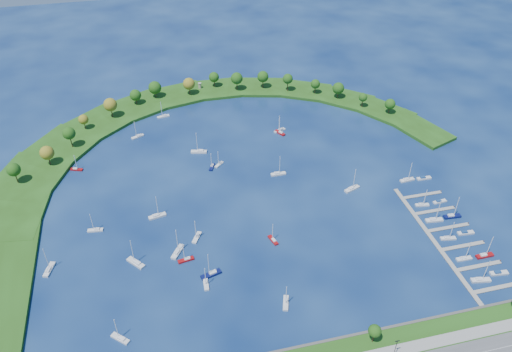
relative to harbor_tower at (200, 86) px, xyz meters
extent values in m
plane|color=#081A48|center=(9.43, -120.51, -4.16)|extent=(700.00, 700.00, 0.00)
cube|color=#474442|center=(9.43, -223.01, -3.26)|extent=(420.00, 1.20, 1.80)
cylinder|color=#382314|center=(34.43, -227.51, 0.24)|extent=(0.56, 0.56, 5.60)
sphere|color=#274E13|center=(34.43, -227.51, 4.08)|extent=(5.20, 5.20, 5.20)
cylinder|color=black|center=(39.43, -235.51, 2.44)|extent=(0.24, 0.24, 10.00)
cube|color=#214612|center=(-117.33, -112.69, -3.16)|extent=(43.73, 48.72, 2.00)
cube|color=#214612|center=(-109.40, -82.94, -3.16)|extent=(50.23, 54.30, 2.00)
cube|color=#214612|center=(-94.60, -55.93, -3.16)|extent=(54.07, 56.09, 2.00)
cube|color=#214612|center=(-73.78, -33.24, -3.16)|extent=(55.20, 54.07, 2.00)
cube|color=#214612|center=(-48.14, -16.18, -3.16)|extent=(53.65, 48.47, 2.00)
cube|color=#214612|center=(-19.17, -5.74, -3.16)|extent=(49.62, 39.75, 2.00)
cube|color=#214612|center=(11.46, -2.53, -3.16)|extent=(44.32, 29.96, 2.00)
cube|color=#214612|center=(41.97, -6.71, -3.16)|extent=(49.49, 38.05, 2.00)
cube|color=#214612|center=(70.59, -18.07, -3.16)|extent=(51.13, 44.12, 2.00)
cube|color=#214612|center=(95.68, -35.93, -3.16)|extent=(49.19, 47.96, 2.00)
cube|color=#214612|center=(115.77, -59.27, -3.16)|extent=(43.90, 49.49, 2.00)
cube|color=#214612|center=(129.71, -86.73, -3.16)|extent=(35.67, 48.74, 2.00)
cylinder|color=#382314|center=(-114.61, -87.78, 1.56)|extent=(0.56, 0.56, 7.45)
sphere|color=#274E13|center=(-114.61, -87.78, 6.79)|extent=(7.51, 7.51, 7.51)
cylinder|color=#382314|center=(-98.71, -73.80, 1.05)|extent=(0.56, 0.56, 6.43)
sphere|color=olive|center=(-98.71, -73.80, 5.90)|extent=(8.13, 8.13, 8.13)
cylinder|color=#382314|center=(-87.11, -57.91, 1.95)|extent=(0.56, 0.56, 8.23)
sphere|color=#274E13|center=(-87.11, -57.91, 7.59)|extent=(7.65, 7.65, 7.65)
cylinder|color=#382314|center=(-79.95, -38.37, 0.68)|extent=(0.56, 0.56, 5.69)
sphere|color=olive|center=(-79.95, -38.37, 4.80)|extent=(6.34, 6.34, 6.34)
cylinder|color=#382314|center=(-62.81, -27.16, 1.60)|extent=(0.56, 0.56, 7.52)
sphere|color=olive|center=(-62.81, -27.16, 7.12)|extent=(8.83, 8.83, 8.83)
cylinder|color=#382314|center=(-46.28, -12.77, 0.42)|extent=(0.56, 0.56, 5.16)
sphere|color=#274E13|center=(-46.28, -12.77, 4.58)|extent=(7.87, 7.87, 7.87)
cylinder|color=#382314|center=(-32.39, -6.19, 0.70)|extent=(0.56, 0.56, 5.72)
sphere|color=#274E13|center=(-32.39, -6.19, 5.37)|extent=(9.03, 9.03, 9.03)
cylinder|color=#382314|center=(-8.46, -7.54, 1.15)|extent=(0.56, 0.56, 6.63)
sphere|color=olive|center=(-8.46, -7.54, 6.16)|extent=(8.47, 8.47, 8.47)
cylinder|color=#382314|center=(10.78, 0.05, 0.91)|extent=(0.56, 0.56, 6.15)
sphere|color=#274E13|center=(10.78, 0.05, 5.48)|extent=(7.45, 7.45, 7.45)
cylinder|color=#382314|center=(25.94, -9.02, 1.63)|extent=(0.56, 0.56, 7.58)
sphere|color=#274E13|center=(25.94, -9.02, 7.12)|extent=(8.54, 8.54, 8.54)
cylinder|color=#382314|center=(45.05, -10.13, 1.50)|extent=(0.56, 0.56, 7.32)
sphere|color=#274E13|center=(45.05, -10.13, 6.79)|extent=(8.18, 8.18, 8.18)
cylinder|color=#382314|center=(61.18, -19.02, 1.92)|extent=(0.56, 0.56, 8.17)
sphere|color=#274E13|center=(61.18, -19.02, 7.45)|extent=(7.25, 7.25, 7.25)
cylinder|color=#382314|center=(79.23, -27.52, 0.96)|extent=(0.56, 0.56, 6.25)
sphere|color=#274E13|center=(79.23, -27.52, 5.43)|extent=(6.69, 6.69, 6.69)
cylinder|color=#382314|center=(92.78, -37.41, 0.78)|extent=(0.56, 0.56, 5.88)
sphere|color=#274E13|center=(92.78, -37.41, 5.36)|extent=(8.23, 8.23, 8.23)
cylinder|color=#382314|center=(104.33, -53.83, 1.00)|extent=(0.56, 0.56, 6.32)
sphere|color=#274E13|center=(104.33, -53.83, 5.32)|extent=(5.81, 5.81, 5.81)
cylinder|color=#382314|center=(118.45, -66.20, 0.73)|extent=(0.56, 0.56, 5.78)
sphere|color=#274E13|center=(118.45, -66.20, 5.04)|extent=(7.09, 7.09, 7.09)
cylinder|color=gray|center=(0.00, 0.00, -0.20)|extent=(2.20, 2.20, 3.92)
cylinder|color=gray|center=(0.00, 0.00, 1.91)|extent=(2.60, 2.60, 0.30)
cube|color=gray|center=(87.43, -181.51, -3.81)|extent=(2.20, 82.00, 0.40)
cube|color=gray|center=(99.53, -214.51, -3.81)|extent=(22.00, 2.00, 0.40)
cube|color=gray|center=(99.53, -201.31, -3.81)|extent=(22.00, 2.00, 0.40)
cylinder|color=#382314|center=(110.43, -201.31, -3.56)|extent=(0.36, 0.36, 1.60)
cube|color=gray|center=(99.53, -188.11, -3.81)|extent=(22.00, 2.00, 0.40)
cylinder|color=#382314|center=(110.43, -188.11, -3.56)|extent=(0.36, 0.36, 1.60)
cube|color=gray|center=(99.53, -174.91, -3.81)|extent=(22.00, 2.00, 0.40)
cylinder|color=#382314|center=(110.43, -174.91, -3.56)|extent=(0.36, 0.36, 1.60)
cube|color=gray|center=(99.53, -161.71, -3.81)|extent=(22.00, 2.00, 0.40)
cylinder|color=#382314|center=(110.43, -161.71, -3.56)|extent=(0.36, 0.36, 1.60)
cube|color=gray|center=(99.53, -148.51, -3.81)|extent=(22.00, 2.00, 0.40)
cylinder|color=#382314|center=(110.43, -148.51, -3.56)|extent=(0.36, 0.36, 1.60)
cube|color=silver|center=(-47.95, -53.41, -3.68)|extent=(8.24, 5.44, 0.97)
cube|color=silver|center=(-47.22, -53.07, -2.86)|extent=(3.22, 2.62, 0.68)
cylinder|color=silver|center=(-48.53, -53.68, 2.23)|extent=(0.32, 0.32, 10.86)
cube|color=silver|center=(6.89, -200.74, -3.69)|extent=(4.63, 8.21, 0.95)
cube|color=silver|center=(7.14, -199.99, -2.88)|extent=(2.36, 3.12, 0.67)
cylinder|color=silver|center=(6.69, -201.34, 2.13)|extent=(0.32, 0.32, 10.69)
cube|color=silver|center=(64.10, -134.91, -3.60)|extent=(9.65, 5.74, 1.12)
cube|color=silver|center=(63.23, -135.23, -2.65)|extent=(3.70, 2.86, 0.78)
cylinder|color=silver|center=(64.80, -134.64, 3.26)|extent=(0.32, 0.32, 12.60)
cube|color=silver|center=(41.81, -67.43, -3.69)|extent=(8.21, 4.86, 0.95)
cube|color=silver|center=(42.55, -67.15, -2.88)|extent=(3.14, 2.43, 0.67)
cylinder|color=silver|center=(41.22, -67.65, 2.14)|extent=(0.32, 0.32, 10.71)
cube|color=silver|center=(-29.80, -32.03, -3.67)|extent=(8.46, 3.75, 0.98)
cube|color=silver|center=(-28.99, -31.88, -2.84)|extent=(3.11, 2.10, 0.69)
cylinder|color=silver|center=(-30.44, -32.15, 2.34)|extent=(0.32, 0.32, 11.04)
cube|color=silver|center=(-92.75, -157.31, -3.63)|extent=(5.15, 9.22, 1.07)
cube|color=silver|center=(-93.03, -158.16, -2.72)|extent=(2.63, 3.50, 0.75)
cylinder|color=silver|center=(-92.53, -156.64, 2.90)|extent=(0.32, 0.32, 12.00)
cube|color=maroon|center=(-84.03, -80.49, -3.74)|extent=(7.33, 4.27, 0.85)
cube|color=silver|center=(-84.69, -80.25, -3.02)|extent=(2.80, 2.15, 0.59)
cylinder|color=silver|center=(-83.50, -80.68, 1.47)|extent=(0.32, 0.32, 9.56)
cube|color=silver|center=(-34.52, -160.02, -3.59)|extent=(7.45, 9.50, 1.15)
cube|color=silver|center=(-35.04, -160.82, -2.61)|extent=(3.40, 3.83, 0.80)
cylinder|color=silver|center=(-34.11, -159.37, 3.45)|extent=(0.32, 0.32, 12.93)
cube|color=maroon|center=(-31.39, -165.95, -3.71)|extent=(7.83, 3.31, 0.91)
cube|color=silver|center=(-30.64, -165.83, -2.93)|extent=(2.86, 1.89, 0.64)
cylinder|color=silver|center=(-31.99, -166.05, 1.87)|extent=(0.32, 0.32, 10.24)
cube|color=silver|center=(-12.58, -79.39, -3.59)|extent=(9.97, 4.95, 1.15)
cube|color=silver|center=(-11.65, -79.62, -2.61)|extent=(3.72, 2.64, 0.81)
cylinder|color=silver|center=(-13.32, -79.20, 3.47)|extent=(0.32, 0.32, 12.96)
cube|color=silver|center=(-41.88, -132.25, -3.62)|extent=(9.38, 4.41, 1.09)
cube|color=silver|center=(-42.76, -132.45, -2.70)|extent=(3.47, 2.41, 0.76)
cylinder|color=silver|center=(-41.17, -132.10, 3.03)|extent=(0.32, 0.32, 12.21)
cube|color=silver|center=(-24.56, -182.31, -3.71)|extent=(2.43, 7.61, 0.90)
cube|color=silver|center=(-24.52, -181.56, -2.94)|extent=(1.59, 2.69, 0.63)
cylinder|color=silver|center=(-24.58, -182.92, 1.82)|extent=(0.32, 0.32, 10.16)
cube|color=silver|center=(-54.15, -162.56, -3.57)|extent=(8.45, 9.30, 1.18)
cube|color=silver|center=(-53.52, -163.31, -2.57)|extent=(3.70, 3.88, 0.83)
cylinder|color=silver|center=(-54.66, -161.96, 3.66)|extent=(0.32, 0.32, 13.28)
cube|color=maroon|center=(11.49, -162.94, -3.73)|extent=(3.96, 7.46, 0.86)
cube|color=silver|center=(11.70, -163.63, -3.00)|extent=(2.06, 2.81, 0.60)
cylinder|color=silver|center=(11.33, -162.39, 1.55)|extent=(0.32, 0.32, 9.69)
cube|color=#0B1145|center=(-7.41, -96.49, -3.74)|extent=(4.64, 7.32, 0.85)
cube|color=silver|center=(-7.13, -95.83, -3.01)|extent=(2.26, 2.84, 0.60)
cylinder|color=silver|center=(-7.63, -97.01, 1.49)|extent=(0.32, 0.32, 9.60)
cube|color=maroon|center=(41.21, -70.23, -3.69)|extent=(5.85, 8.00, 0.95)
cube|color=silver|center=(41.60, -70.92, -2.88)|extent=(2.72, 3.18, 0.67)
cylinder|color=silver|center=(40.90, -69.68, 2.15)|extent=(0.32, 0.32, 10.72)
cube|color=silver|center=(-2.92, -95.12, -3.75)|extent=(6.29, 6.04, 0.82)
cube|color=silver|center=(-2.42, -94.66, -3.06)|extent=(2.66, 2.60, 0.57)
cylinder|color=silver|center=(-3.32, -95.49, 1.26)|extent=(0.32, 0.32, 9.20)
cube|color=silver|center=(28.36, -112.19, -3.64)|extent=(8.64, 2.43, 1.04)
cube|color=silver|center=(27.50, -112.19, -2.76)|extent=(3.03, 1.70, 0.73)
cylinder|color=silver|center=(29.05, -112.19, 2.71)|extent=(0.32, 0.32, 11.66)
cube|color=silver|center=(-24.32, -152.48, -3.68)|extent=(5.83, 8.11, 0.96)
cube|color=silver|center=(-23.94, -151.78, -2.86)|extent=(2.73, 3.22, 0.67)
cylinder|color=silver|center=(-24.63, -153.04, 2.21)|extent=(0.32, 0.32, 10.83)
cube|color=#0B1145|center=(-21.49, -177.58, -3.59)|extent=(9.90, 5.16, 1.14)
cube|color=silver|center=(-20.58, -177.32, -2.62)|extent=(3.72, 2.70, 0.80)
cylinder|color=silver|center=(-22.23, -177.79, 3.42)|extent=(0.32, 0.32, 12.87)
cube|color=silver|center=(-62.10, -202.08, -3.66)|extent=(7.69, 7.33, 1.00)
cube|color=silver|center=(-61.49, -202.65, -2.82)|extent=(3.24, 3.16, 0.70)
cylinder|color=silver|center=(-62.59, -201.63, 2.44)|extent=(0.32, 0.32, 11.21)
cube|color=silver|center=(-72.73, -135.45, -3.71)|extent=(7.77, 3.02, 0.91)
cube|color=silver|center=(-71.98, -135.54, -2.94)|extent=(2.81, 1.79, 0.64)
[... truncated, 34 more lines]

